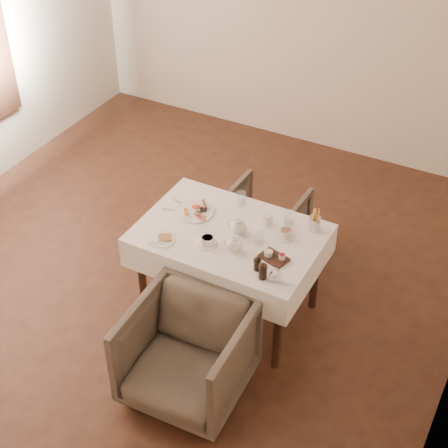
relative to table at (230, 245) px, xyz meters
The scene contains 20 objects.
table is the anchor object (origin of this frame).
armchair_near 0.86m from the table, 81.87° to the right, with size 0.74×0.76×0.69m, color #4B4137.
armchair_far 0.87m from the table, 96.84° to the left, with size 0.61×0.62×0.57m, color #4B4137.
breakfast_plate 0.37m from the table, 164.62° to the left, with size 0.29×0.29×0.04m.
side_plate 0.49m from the table, 141.42° to the right, with size 0.19×0.18×0.02m.
teapot_centre 0.19m from the table, 17.13° to the left, with size 0.16×0.13×0.13m, color white, non-canonical shape.
teapot_front 0.26m from the table, 53.26° to the right, with size 0.14×0.11×0.12m, color white, non-canonical shape.
creamer 0.32m from the table, 46.60° to the left, with size 0.07×0.07×0.08m, color white.
teacup_near 0.25m from the table, 108.76° to the right, with size 0.13×0.13×0.07m.
teacup_far 0.42m from the table, 19.75° to the left, with size 0.13×0.13×0.06m.
glass_left 0.38m from the table, 103.59° to the left, with size 0.07×0.07×0.10m, color silver.
glass_mid 0.29m from the table, ahead, with size 0.06×0.06×0.09m, color silver.
glass_right 0.46m from the table, 40.72° to the left, with size 0.07×0.07×0.10m, color silver.
condiment_board 0.43m from the table, 16.38° to the right, with size 0.22×0.17×0.05m.
pepper_mill_left 0.47m from the table, 38.05° to the right, with size 0.05×0.05×0.10m, color black, non-canonical shape.
pepper_mill_right 0.55m from the table, 38.32° to the right, with size 0.06×0.06×0.12m, color black, non-canonical shape.
silver_pot 0.61m from the table, 32.03° to the right, with size 0.10×0.08×0.11m, color white, non-canonical shape.
fries_cup 0.63m from the table, 31.43° to the left, with size 0.08×0.08×0.18m.
cutlery_fork 0.50m from the table, 164.67° to the left, with size 0.01×0.18×0.00m, color silver.
cutlery_knife 0.48m from the table, behind, with size 0.02×0.21×0.00m, color silver.
Camera 1 is at (2.35, -3.48, 3.71)m, focal length 55.00 mm.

